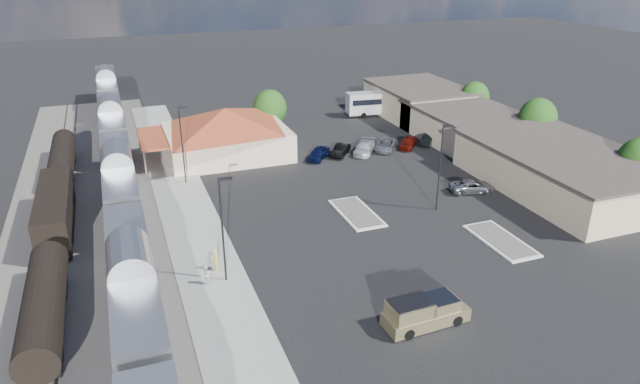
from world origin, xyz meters
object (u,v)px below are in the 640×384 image
object	(u,v)px
pickup_truck	(426,312)
coach_bus	(383,102)
suv	(472,186)
station_depot	(226,132)

from	to	relation	value
pickup_truck	coach_bus	xyz separation A→B (m)	(21.59, 50.84, 1.13)
pickup_truck	suv	size ratio (longest dim) A/B	1.27
station_depot	suv	xyz separation A→B (m)	(22.59, -21.39, -2.45)
pickup_truck	suv	distance (m)	25.47
pickup_truck	coach_bus	distance (m)	55.25
station_depot	suv	bearing A→B (deg)	-43.43
station_depot	coach_bus	world-z (taller)	station_depot
station_depot	pickup_truck	xyz separation A→B (m)	(5.73, -40.47, -2.12)
station_depot	suv	size ratio (longest dim) A/B	3.72
pickup_truck	coach_bus	world-z (taller)	coach_bus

